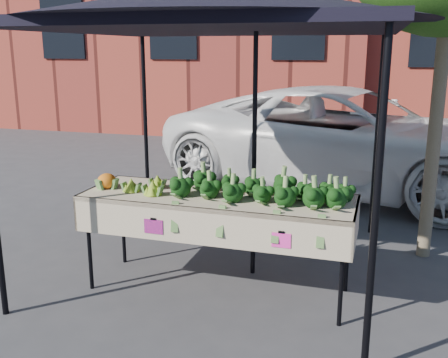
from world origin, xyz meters
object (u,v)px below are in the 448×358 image
at_px(canopy, 221,133).
at_px(street_tree, 441,67).
at_px(table, 218,243).
at_px(vehicle, 355,0).

bearing_deg(canopy, street_tree, 23.43).
relative_size(table, canopy, 0.76).
distance_m(vehicle, street_tree, 2.90).
distance_m(canopy, vehicle, 3.89).
distance_m(table, vehicle, 4.73).
bearing_deg(street_tree, canopy, -156.57).
xyz_separation_m(table, vehicle, (0.90, 3.98, 2.39)).
relative_size(canopy, street_tree, 0.80).
distance_m(table, street_tree, 2.80).
bearing_deg(table, street_tree, 36.72).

